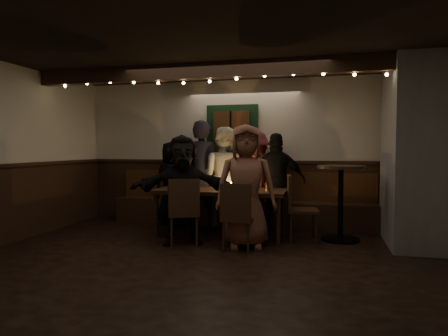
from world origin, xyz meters
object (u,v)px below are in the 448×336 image
(person_e, at_px, (277,181))
(person_g, at_px, (246,186))
(high_top, at_px, (341,193))
(chair_near_left, at_px, (184,208))
(chair_near_right, at_px, (237,213))
(chair_end, at_px, (296,204))
(person_b, at_px, (202,173))
(person_a, at_px, (173,183))
(dining_table, at_px, (221,193))
(person_d, at_px, (254,180))
(person_c, at_px, (224,177))
(person_f, at_px, (182,189))

(person_e, relative_size, person_g, 0.95)
(person_g, bearing_deg, high_top, 17.33)
(chair_near_left, bearing_deg, chair_near_right, -7.83)
(chair_near_left, distance_m, chair_end, 1.67)
(chair_end, xyz_separation_m, person_b, (-1.71, 0.78, 0.38))
(person_a, relative_size, person_g, 0.88)
(dining_table, xyz_separation_m, person_d, (0.42, 0.67, 0.16))
(person_d, distance_m, person_g, 1.33)
(high_top, bearing_deg, chair_near_right, -143.71)
(chair_near_right, distance_m, person_c, 1.75)
(chair_near_left, bearing_deg, person_e, 51.63)
(chair_near_right, distance_m, chair_end, 1.09)
(person_a, bearing_deg, person_e, -174.78)
(person_c, bearing_deg, person_f, 89.67)
(person_b, relative_size, person_c, 1.07)
(person_c, bearing_deg, person_g, 125.89)
(person_d, relative_size, person_f, 1.06)
(chair_near_right, height_order, person_c, person_c)
(person_e, bearing_deg, person_g, 69.45)
(person_e, bearing_deg, high_top, 143.12)
(dining_table, xyz_separation_m, chair_end, (1.18, -0.07, -0.12))
(person_e, bearing_deg, person_b, -10.81)
(person_d, xyz_separation_m, person_e, (0.38, -0.01, -0.02))
(high_top, height_order, person_d, person_d)
(dining_table, relative_size, person_a, 1.37)
(person_b, relative_size, person_e, 1.14)
(chair_end, distance_m, person_b, 1.91)
(person_c, relative_size, person_d, 1.05)
(chair_near_left, height_order, high_top, high_top)
(chair_near_left, relative_size, person_b, 0.51)
(high_top, height_order, person_f, person_f)
(person_g, bearing_deg, person_b, 114.50)
(chair_near_left, height_order, chair_near_right, chair_near_left)
(chair_end, bearing_deg, person_d, 135.68)
(person_e, distance_m, person_f, 1.78)
(chair_near_left, distance_m, person_e, 1.85)
(person_a, distance_m, person_b, 0.56)
(chair_near_right, height_order, chair_end, chair_end)
(person_f, bearing_deg, person_d, 34.86)
(chair_near_left, xyz_separation_m, chair_near_right, (0.79, -0.11, -0.02))
(dining_table, height_order, person_d, person_d)
(dining_table, bearing_deg, chair_near_left, -113.06)
(chair_near_right, xyz_separation_m, high_top, (1.36, 1.00, 0.19))
(dining_table, distance_m, high_top, 1.82)
(chair_end, height_order, person_c, person_c)
(person_d, height_order, person_f, person_d)
(person_e, bearing_deg, chair_near_left, 43.01)
(dining_table, relative_size, chair_end, 2.09)
(person_b, relative_size, person_d, 1.12)
(chair_near_right, xyz_separation_m, person_f, (-0.85, 0.22, 0.27))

